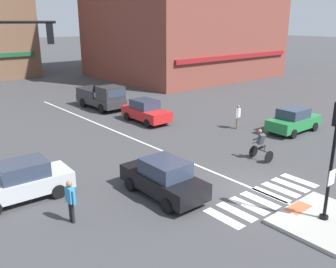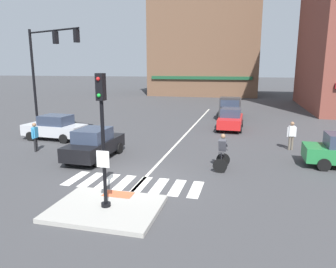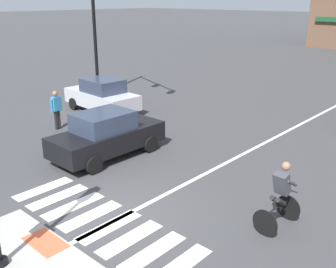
# 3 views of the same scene
# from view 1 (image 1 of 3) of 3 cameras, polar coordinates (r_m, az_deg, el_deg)

# --- Properties ---
(ground_plane) EXTENTS (300.00, 300.00, 0.00)m
(ground_plane) POSITION_cam_1_polar(r_m,az_deg,el_deg) (16.39, 13.76, -9.08)
(ground_plane) COLOR #3D3D3F
(traffic_island) EXTENTS (3.58, 2.78, 0.15)m
(traffic_island) POSITION_cam_1_polar(r_m,az_deg,el_deg) (15.04, 23.14, -12.29)
(traffic_island) COLOR #A3A099
(traffic_island) RESTS_ON ground
(tactile_pad_front) EXTENTS (1.10, 0.60, 0.01)m
(tactile_pad_front) POSITION_cam_1_polar(r_m,az_deg,el_deg) (15.41, 19.71, -10.80)
(tactile_pad_front) COLOR #DB5B38
(tactile_pad_front) RESTS_ON traffic_island
(signal_pole) EXTENTS (0.44, 0.38, 4.40)m
(signal_pole) POSITION_cam_1_polar(r_m,az_deg,el_deg) (13.96, 24.49, -2.46)
(signal_pole) COLOR black
(signal_pole) RESTS_ON traffic_island
(crosswalk_stripe_a) EXTENTS (0.44, 1.80, 0.01)m
(crosswalk_stripe_a) POSITION_cam_1_polar(r_m,az_deg,el_deg) (14.31, 8.67, -12.88)
(crosswalk_stripe_a) COLOR silver
(crosswalk_stripe_a) RESTS_ON ground
(crosswalk_stripe_b) EXTENTS (0.44, 1.80, 0.01)m
(crosswalk_stripe_b) POSITION_cam_1_polar(r_m,az_deg,el_deg) (14.82, 10.65, -11.86)
(crosswalk_stripe_b) COLOR silver
(crosswalk_stripe_b) RESTS_ON ground
(crosswalk_stripe_c) EXTENTS (0.44, 1.80, 0.01)m
(crosswalk_stripe_c) POSITION_cam_1_polar(r_m,az_deg,el_deg) (15.35, 12.49, -10.89)
(crosswalk_stripe_c) COLOR silver
(crosswalk_stripe_c) RESTS_ON ground
(crosswalk_stripe_d) EXTENTS (0.44, 1.80, 0.01)m
(crosswalk_stripe_d) POSITION_cam_1_polar(r_m,az_deg,el_deg) (15.90, 14.19, -9.97)
(crosswalk_stripe_d) COLOR silver
(crosswalk_stripe_d) RESTS_ON ground
(crosswalk_stripe_e) EXTENTS (0.44, 1.80, 0.01)m
(crosswalk_stripe_e) POSITION_cam_1_polar(r_m,az_deg,el_deg) (16.46, 15.77, -9.12)
(crosswalk_stripe_e) COLOR silver
(crosswalk_stripe_e) RESTS_ON ground
(crosswalk_stripe_f) EXTENTS (0.44, 1.80, 0.01)m
(crosswalk_stripe_f) POSITION_cam_1_polar(r_m,az_deg,el_deg) (17.04, 17.23, -8.31)
(crosswalk_stripe_f) COLOR silver
(crosswalk_stripe_f) RESTS_ON ground
(crosswalk_stripe_g) EXTENTS (0.44, 1.80, 0.01)m
(crosswalk_stripe_g) POSITION_cam_1_polar(r_m,az_deg,el_deg) (17.63, 18.59, -7.55)
(crosswalk_stripe_g) COLOR silver
(crosswalk_stripe_g) RESTS_ON ground
(crosswalk_stripe_h) EXTENTS (0.44, 1.80, 0.01)m
(crosswalk_stripe_h) POSITION_cam_1_polar(r_m,az_deg,el_deg) (18.24, 19.86, -6.84)
(crosswalk_stripe_h) COLOR silver
(crosswalk_stripe_h) RESTS_ON ground
(lane_centre_line) EXTENTS (0.14, 28.00, 0.01)m
(lane_centre_line) POSITION_cam_1_polar(r_m,az_deg,el_deg) (23.32, -5.83, -0.58)
(lane_centre_line) COLOR silver
(lane_centre_line) RESTS_ON ground
(car_green_cross_right) EXTENTS (4.11, 1.87, 1.64)m
(car_green_cross_right) POSITION_cam_1_polar(r_m,az_deg,el_deg) (25.58, 19.06, 2.05)
(car_green_cross_right) COLOR #237A3D
(car_green_cross_right) RESTS_ON ground
(car_silver_cross_left) EXTENTS (4.19, 2.01, 1.64)m
(car_silver_cross_left) POSITION_cam_1_polar(r_m,az_deg,el_deg) (16.34, -22.00, -6.86)
(car_silver_cross_left) COLOR silver
(car_silver_cross_left) RESTS_ON ground
(car_black_westbound_near) EXTENTS (1.87, 4.11, 1.64)m
(car_black_westbound_near) POSITION_cam_1_polar(r_m,az_deg,el_deg) (15.44, -0.70, -6.93)
(car_black_westbound_near) COLOR black
(car_black_westbound_near) RESTS_ON ground
(car_red_eastbound_far) EXTENTS (1.90, 4.13, 1.64)m
(car_red_eastbound_far) POSITION_cam_1_polar(r_m,az_deg,el_deg) (26.69, -3.51, 3.60)
(car_red_eastbound_far) COLOR red
(car_red_eastbound_far) RESTS_ON ground
(pickup_truck_charcoal_eastbound_distant) EXTENTS (2.15, 5.14, 2.08)m
(pickup_truck_charcoal_eastbound_distant) POSITION_cam_1_polar(r_m,az_deg,el_deg) (30.93, -10.07, 5.61)
(pickup_truck_charcoal_eastbound_distant) COLOR #2D2D30
(pickup_truck_charcoal_eastbound_distant) RESTS_ON ground
(cyclist) EXTENTS (0.73, 1.13, 1.68)m
(cyclist) POSITION_cam_1_polar(r_m,az_deg,el_deg) (19.94, 14.33, -1.57)
(cyclist) COLOR black
(cyclist) RESTS_ON ground
(pedestrian_at_curb_left) EXTENTS (0.26, 0.55, 1.67)m
(pedestrian_at_curb_left) POSITION_cam_1_polar(r_m,az_deg,el_deg) (13.90, -15.02, -9.68)
(pedestrian_at_curb_left) COLOR black
(pedestrian_at_curb_left) RESTS_ON ground
(pedestrian_waiting_far_side) EXTENTS (0.54, 0.30, 1.67)m
(pedestrian_waiting_far_side) POSITION_cam_1_polar(r_m,az_deg,el_deg) (25.32, 10.89, 2.95)
(pedestrian_waiting_far_side) COLOR #6B6051
(pedestrian_waiting_far_side) RESTS_ON ground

